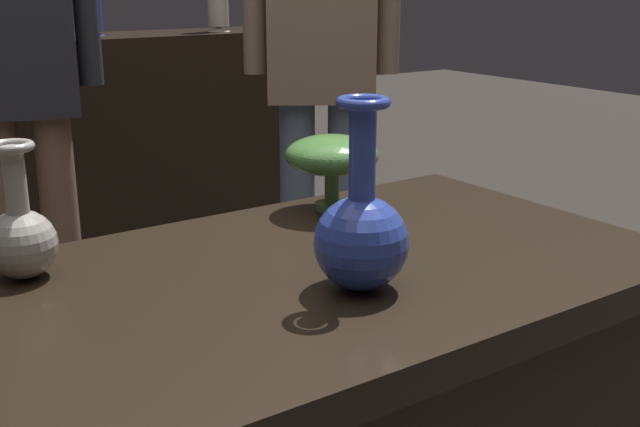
# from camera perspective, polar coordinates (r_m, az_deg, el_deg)

# --- Properties ---
(vase_centerpiece) EXTENTS (0.13, 0.13, 0.27)m
(vase_centerpiece) POSITION_cam_1_polar(r_m,az_deg,el_deg) (1.07, 3.00, -1.41)
(vase_centerpiece) COLOR #2D429E
(vase_centerpiece) RESTS_ON display_plinth
(vase_tall_behind) EXTENTS (0.17, 0.17, 0.14)m
(vase_tall_behind) POSITION_cam_1_polar(r_m,az_deg,el_deg) (1.43, 0.87, 4.14)
(vase_tall_behind) COLOR #477A38
(vase_tall_behind) RESTS_ON display_plinth
(vase_left_accent) EXTENTS (0.10, 0.10, 0.20)m
(vase_left_accent) POSITION_cam_1_polar(r_m,az_deg,el_deg) (1.19, -20.84, -1.44)
(vase_left_accent) COLOR gray
(vase_left_accent) RESTS_ON display_plinth
(shelf_vase_right) EXTENTS (0.08, 0.08, 0.25)m
(shelf_vase_right) POSITION_cam_1_polar(r_m,az_deg,el_deg) (3.30, -16.17, 14.38)
(shelf_vase_right) COLOR #2D429E
(shelf_vase_right) RESTS_ON back_display_shelf
(visitor_near_right) EXTENTS (0.40, 0.33, 1.72)m
(visitor_near_right) POSITION_cam_1_polar(r_m,az_deg,el_deg) (2.42, 0.10, 12.14)
(visitor_near_right) COLOR slate
(visitor_near_right) RESTS_ON ground_plane
(visitor_center_back) EXTENTS (0.45, 0.26, 1.67)m
(visitor_center_back) POSITION_cam_1_polar(r_m,az_deg,el_deg) (2.43, -21.09, 10.38)
(visitor_center_back) COLOR brown
(visitor_center_back) RESTS_ON ground_plane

